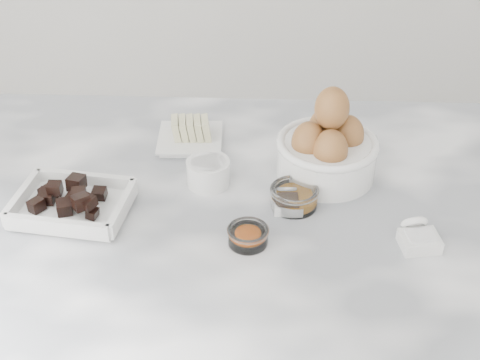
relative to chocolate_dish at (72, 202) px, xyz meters
name	(u,v)px	position (x,y,z in m)	size (l,w,h in m)	color
marble_slab	(228,218)	(0.26, 0.02, -0.04)	(1.20, 0.80, 0.04)	white
chocolate_dish	(72,202)	(0.00, 0.00, 0.00)	(0.21, 0.17, 0.05)	white
butter_plate	(189,134)	(0.17, 0.23, 0.00)	(0.13, 0.13, 0.05)	white
sugar_ramekin	(208,171)	(0.22, 0.09, 0.00)	(0.08, 0.08, 0.05)	white
egg_bowl	(327,148)	(0.43, 0.13, 0.04)	(0.18, 0.18, 0.18)	white
honey_bowl	(294,197)	(0.37, 0.03, 0.00)	(0.08, 0.08, 0.04)	white
zest_bowl	(248,235)	(0.30, -0.07, -0.01)	(0.07, 0.07, 0.03)	white
vanilla_spoon	(287,202)	(0.36, 0.03, -0.01)	(0.05, 0.06, 0.04)	white
salt_spoon	(418,236)	(0.57, -0.06, -0.01)	(0.07, 0.08, 0.05)	white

